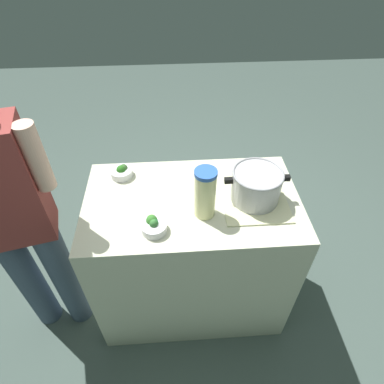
# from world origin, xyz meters

# --- Properties ---
(ground_plane) EXTENTS (8.00, 8.00, 0.00)m
(ground_plane) POSITION_xyz_m (0.00, 0.00, 0.00)
(ground_plane) COLOR #44554E
(counter_slab) EXTENTS (1.07, 0.63, 0.91)m
(counter_slab) POSITION_xyz_m (0.00, 0.00, 0.45)
(counter_slab) COLOR beige
(counter_slab) RESTS_ON ground_plane
(dish_cloth) EXTENTS (0.31, 0.35, 0.01)m
(dish_cloth) POSITION_xyz_m (-0.30, 0.02, 0.91)
(dish_cloth) COLOR beige
(dish_cloth) RESTS_ON counter_slab
(cooking_pot) EXTENTS (0.31, 0.24, 0.16)m
(cooking_pot) POSITION_xyz_m (-0.30, 0.02, 1.00)
(cooking_pot) COLOR #B7B7BC
(cooking_pot) RESTS_ON dish_cloth
(lemonade_pitcher) EXTENTS (0.10, 0.10, 0.25)m
(lemonade_pitcher) POSITION_xyz_m (-0.05, 0.10, 1.03)
(lemonade_pitcher) COLOR beige
(lemonade_pitcher) RESTS_ON counter_slab
(broccoli_bowl_front) EXTENTS (0.11, 0.11, 0.07)m
(broccoli_bowl_front) POSITION_xyz_m (0.18, 0.18, 0.93)
(broccoli_bowl_front) COLOR silver
(broccoli_bowl_front) RESTS_ON counter_slab
(broccoli_bowl_center) EXTENTS (0.12, 0.12, 0.07)m
(broccoli_bowl_center) POSITION_xyz_m (0.36, -0.21, 0.93)
(broccoli_bowl_center) COLOR silver
(broccoli_bowl_center) RESTS_ON counter_slab
(person_cook) EXTENTS (0.50, 0.27, 1.61)m
(person_cook) POSITION_xyz_m (0.83, 0.08, 0.89)
(person_cook) COLOR #435369
(person_cook) RESTS_ON ground_plane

